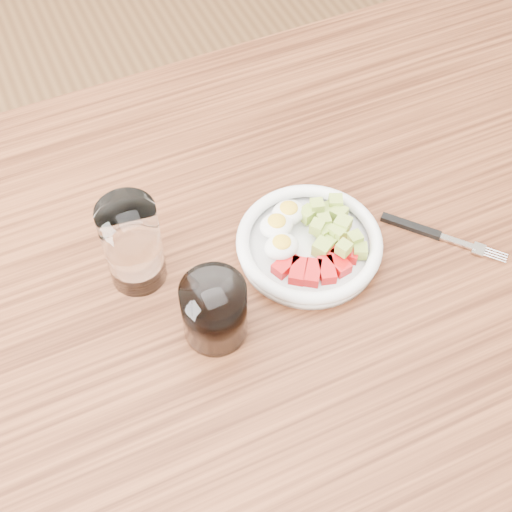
{
  "coord_description": "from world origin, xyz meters",
  "views": [
    {
      "loc": [
        -0.23,
        -0.48,
        1.55
      ],
      "look_at": [
        -0.01,
        0.01,
        0.8
      ],
      "focal_mm": 50.0,
      "sensor_mm": 36.0,
      "label": 1
    }
  ],
  "objects": [
    {
      "name": "ground",
      "position": [
        0.0,
        0.0,
        0.0
      ],
      "size": [
        4.0,
        4.0,
        0.0
      ],
      "primitive_type": "plane",
      "color": "brown",
      "rests_on": "ground"
    },
    {
      "name": "bowl",
      "position": [
        0.07,
        0.01,
        0.79
      ],
      "size": [
        0.2,
        0.2,
        0.05
      ],
      "color": "white",
      "rests_on": "dining_table"
    },
    {
      "name": "water_glass",
      "position": [
        -0.15,
        0.07,
        0.84
      ],
      "size": [
        0.07,
        0.07,
        0.13
      ],
      "primitive_type": "cylinder",
      "color": "white",
      "rests_on": "dining_table"
    },
    {
      "name": "dining_table",
      "position": [
        0.0,
        0.0,
        0.67
      ],
      "size": [
        1.5,
        0.9,
        0.77
      ],
      "color": "brown",
      "rests_on": "ground"
    },
    {
      "name": "fork",
      "position": [
        0.23,
        -0.03,
        0.77
      ],
      "size": [
        0.13,
        0.14,
        0.01
      ],
      "color": "black",
      "rests_on": "dining_table"
    },
    {
      "name": "coffee_glass",
      "position": [
        -0.09,
        -0.05,
        0.81
      ],
      "size": [
        0.08,
        0.08,
        0.09
      ],
      "color": "white",
      "rests_on": "dining_table"
    }
  ]
}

